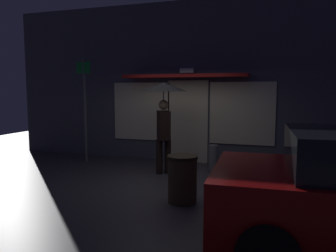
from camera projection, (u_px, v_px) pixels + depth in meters
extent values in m
plane|color=#38353A|center=(162.00, 183.00, 6.79)|extent=(18.00, 18.00, 0.00)
cube|color=#4C4C56|center=(189.00, 83.00, 8.78)|extent=(10.53, 0.30, 4.29)
cube|color=beige|center=(188.00, 122.00, 8.73)|extent=(1.10, 0.04, 2.20)
cube|color=beige|center=(141.00, 111.00, 9.11)|extent=(1.64, 0.04, 1.60)
cube|color=beige|center=(242.00, 113.00, 8.27)|extent=(1.64, 0.04, 1.60)
cube|color=white|center=(187.00, 71.00, 8.51)|extent=(0.36, 0.16, 0.12)
cube|color=maroon|center=(185.00, 76.00, 8.29)|extent=(3.20, 0.70, 0.08)
cylinder|color=black|center=(168.00, 156.00, 7.57)|extent=(0.15, 0.15, 0.81)
cylinder|color=black|center=(159.00, 157.00, 7.53)|extent=(0.15, 0.15, 0.81)
cube|color=black|center=(164.00, 125.00, 7.47)|extent=(0.44, 0.52, 0.65)
cube|color=silver|center=(160.00, 125.00, 7.56)|extent=(0.09, 0.13, 0.52)
cube|color=navy|center=(160.00, 126.00, 7.57)|extent=(0.05, 0.06, 0.42)
sphere|color=tan|center=(164.00, 105.00, 7.42)|extent=(0.22, 0.22, 0.22)
cylinder|color=slate|center=(164.00, 103.00, 7.41)|extent=(0.02, 0.02, 0.94)
cone|color=black|center=(163.00, 87.00, 7.37)|extent=(1.08, 1.08, 0.20)
cylinder|color=black|center=(265.00, 197.00, 4.94)|extent=(0.65, 0.24, 0.64)
cylinder|color=#595B60|center=(85.00, 111.00, 8.72)|extent=(0.07, 0.07, 2.78)
cube|color=#198C33|center=(83.00, 68.00, 8.58)|extent=(0.40, 0.02, 0.30)
cylinder|color=slate|center=(213.00, 157.00, 7.91)|extent=(0.23, 0.23, 0.61)
cylinder|color=#473823|center=(182.00, 181.00, 5.61)|extent=(0.50, 0.50, 0.76)
cylinder|color=black|center=(182.00, 157.00, 5.56)|extent=(0.53, 0.53, 0.06)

